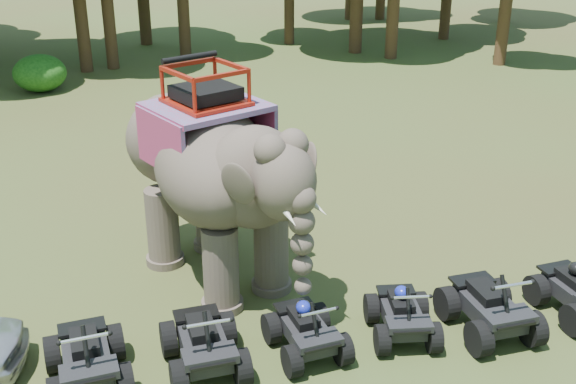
# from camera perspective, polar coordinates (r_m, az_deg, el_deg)

# --- Properties ---
(ground) EXTENTS (110.00, 110.00, 0.00)m
(ground) POSITION_cam_1_polar(r_m,az_deg,el_deg) (14.41, 1.11, -8.82)
(ground) COLOR #47381E
(ground) RESTS_ON ground
(elephant) EXTENTS (4.43, 5.93, 4.56)m
(elephant) POSITION_cam_1_polar(r_m,az_deg,el_deg) (14.43, -5.99, 1.31)
(elephant) COLOR #4B3E36
(elephant) RESTS_ON ground
(atv_0) EXTENTS (1.50, 1.93, 1.33)m
(atv_0) POSITION_cam_1_polar(r_m,az_deg,el_deg) (12.45, -15.70, -11.95)
(atv_0) COLOR black
(atv_0) RESTS_ON ground
(atv_1) EXTENTS (1.41, 1.86, 1.31)m
(atv_1) POSITION_cam_1_polar(r_m,az_deg,el_deg) (12.43, -6.71, -11.21)
(atv_1) COLOR black
(atv_1) RESTS_ON ground
(atv_2) EXTENTS (1.36, 1.73, 1.18)m
(atv_2) POSITION_cam_1_polar(r_m,az_deg,el_deg) (12.77, 1.46, -10.36)
(atv_2) COLOR black
(atv_2) RESTS_ON ground
(atv_3) EXTENTS (1.37, 1.73, 1.17)m
(atv_3) POSITION_cam_1_polar(r_m,az_deg,el_deg) (13.35, 9.05, -9.05)
(atv_3) COLOR black
(atv_3) RESTS_ON ground
(atv_4) EXTENTS (1.44, 1.90, 1.36)m
(atv_4) POSITION_cam_1_polar(r_m,az_deg,el_deg) (13.77, 15.71, -8.15)
(atv_4) COLOR black
(atv_4) RESTS_ON ground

